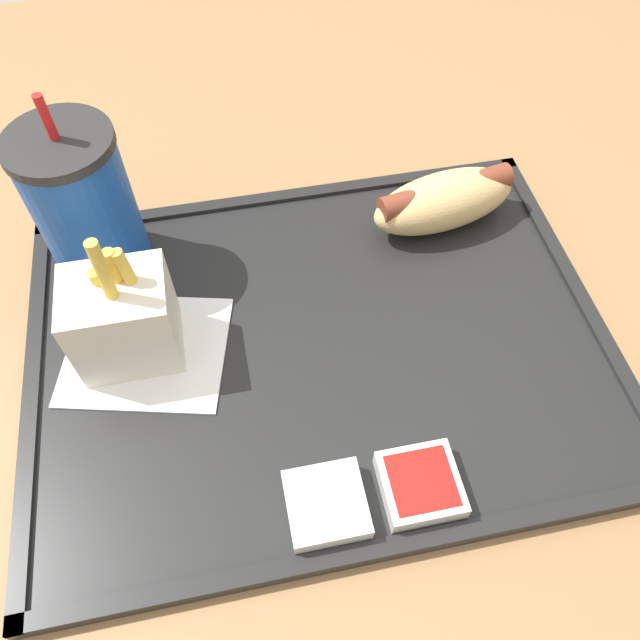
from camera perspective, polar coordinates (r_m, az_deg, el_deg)
name	(u,v)px	position (r m, az deg, el deg)	size (l,w,h in m)	color
ground_plane	(309,551)	(1.22, -0.98, -20.33)	(8.00, 8.00, 0.00)	gray
dining_table	(305,476)	(0.86, -1.35, -14.07)	(1.09, 1.11, 0.76)	olive
food_tray	(320,345)	(0.50, 0.00, -2.27)	(0.45, 0.34, 0.01)	black
paper_napkin	(146,351)	(0.51, -15.59, -2.72)	(0.15, 0.13, 0.00)	white
soda_cup	(84,204)	(0.53, -20.78, 9.85)	(0.08, 0.08, 0.16)	#194CA5
hot_dog_far	(444,200)	(0.57, 11.27, 10.72)	(0.14, 0.07, 0.05)	#DBB270
fries_carton	(124,319)	(0.48, -17.52, 0.09)	(0.07, 0.06, 0.13)	silver
sauce_cup_mayo	(326,505)	(0.43, 0.57, -16.52)	(0.05, 0.05, 0.02)	silver
sauce_cup_ketchup	(420,485)	(0.44, 9.15, -14.64)	(0.05, 0.05, 0.02)	silver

